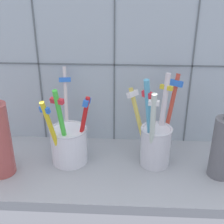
% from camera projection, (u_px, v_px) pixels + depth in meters
% --- Properties ---
extents(counter_slab, '(0.64, 0.22, 0.02)m').
position_uv_depth(counter_slab, '(112.00, 171.00, 0.60)').
color(counter_slab, '#9EA3A8').
rests_on(counter_slab, ground).
extents(tile_wall_back, '(0.64, 0.02, 0.45)m').
position_uv_depth(tile_wall_back, '(115.00, 51.00, 0.62)').
color(tile_wall_back, '#B2C1CC').
rests_on(tile_wall_back, ground).
extents(toothbrush_cup_left, '(0.09, 0.14, 0.18)m').
position_uv_depth(toothbrush_cup_left, '(69.00, 142.00, 0.60)').
color(toothbrush_cup_left, white).
rests_on(toothbrush_cup_left, counter_slab).
extents(toothbrush_cup_right, '(0.11, 0.11, 0.19)m').
position_uv_depth(toothbrush_cup_right, '(155.00, 140.00, 0.59)').
color(toothbrush_cup_right, silver).
rests_on(toothbrush_cup_right, counter_slab).
extents(ceramic_vase, '(0.04, 0.04, 0.14)m').
position_uv_depth(ceramic_vase, '(224.00, 147.00, 0.55)').
color(ceramic_vase, slate).
rests_on(ceramic_vase, counter_slab).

